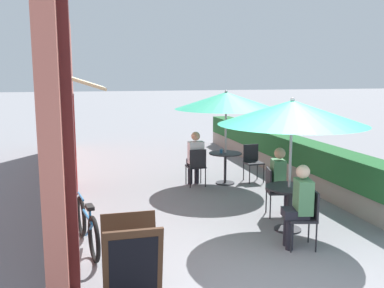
% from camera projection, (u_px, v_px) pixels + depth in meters
% --- Properties ---
extents(ground_plane, '(120.00, 120.00, 0.00)m').
position_uv_depth(ground_plane, '(271.00, 279.00, 5.36)').
color(ground_plane, gray).
extents(cafe_facade_wall, '(0.98, 11.07, 4.20)m').
position_uv_depth(cafe_facade_wall, '(65.00, 94.00, 9.54)').
color(cafe_facade_wall, '#C66B5B').
rests_on(cafe_facade_wall, ground_plane).
extents(planter_hedge, '(0.60, 10.07, 1.01)m').
position_uv_depth(planter_hedge, '(279.00, 152.00, 11.15)').
color(planter_hedge, gray).
rests_on(planter_hedge, ground_plane).
extents(patio_table_near, '(0.76, 0.76, 0.73)m').
position_uv_depth(patio_table_near, '(289.00, 199.00, 6.96)').
color(patio_table_near, '#28282D').
rests_on(patio_table_near, ground_plane).
extents(patio_umbrella_near, '(2.36, 2.36, 2.18)m').
position_uv_depth(patio_umbrella_near, '(292.00, 112.00, 6.73)').
color(patio_umbrella_near, '#B7B7BC').
rests_on(patio_umbrella_near, ground_plane).
extents(cafe_chair_near_left, '(0.48, 0.48, 0.87)m').
position_uv_depth(cafe_chair_near_left, '(274.00, 188.00, 7.67)').
color(cafe_chair_near_left, '#232328').
rests_on(cafe_chair_near_left, ground_plane).
extents(seated_patron_near_left, '(0.46, 0.40, 1.25)m').
position_uv_depth(seated_patron_near_left, '(281.00, 179.00, 7.65)').
color(seated_patron_near_left, '#23232D').
rests_on(seated_patron_near_left, ground_plane).
extents(cafe_chair_near_right, '(0.48, 0.48, 0.87)m').
position_uv_depth(cafe_chair_near_right, '(306.00, 214.00, 6.25)').
color(cafe_chair_near_right, '#232328').
rests_on(cafe_chair_near_right, ground_plane).
extents(seated_patron_near_right, '(0.46, 0.40, 1.25)m').
position_uv_depth(seated_patron_near_right, '(299.00, 203.00, 6.22)').
color(seated_patron_near_right, '#23232D').
rests_on(seated_patron_near_right, ground_plane).
extents(patio_table_mid, '(0.76, 0.76, 0.73)m').
position_uv_depth(patio_table_mid, '(225.00, 161.00, 9.95)').
color(patio_table_mid, '#28282D').
rests_on(patio_table_mid, ground_plane).
extents(patio_umbrella_mid, '(2.36, 2.36, 2.18)m').
position_uv_depth(patio_umbrella_mid, '(226.00, 101.00, 9.72)').
color(patio_umbrella_mid, '#B7B7BC').
rests_on(patio_umbrella_mid, ground_plane).
extents(cafe_chair_mid_left, '(0.41, 0.41, 0.87)m').
position_uv_depth(cafe_chair_mid_left, '(197.00, 164.00, 9.68)').
color(cafe_chair_mid_left, '#232328').
rests_on(cafe_chair_mid_left, ground_plane).
extents(seated_patron_mid_left, '(0.34, 0.41, 1.25)m').
position_uv_depth(seated_patron_mid_left, '(195.00, 156.00, 9.76)').
color(seated_patron_mid_left, '#23232D').
rests_on(seated_patron_mid_left, ground_plane).
extents(cafe_chair_mid_right, '(0.41, 0.41, 0.87)m').
position_uv_depth(cafe_chair_mid_right, '(252.00, 160.00, 10.22)').
color(cafe_chair_mid_right, '#232328').
rests_on(cafe_chair_mid_right, ground_plane).
extents(coffee_cup_mid, '(0.07, 0.07, 0.09)m').
position_uv_depth(coffee_cup_mid, '(221.00, 151.00, 9.89)').
color(coffee_cup_mid, teal).
rests_on(coffee_cup_mid, patio_table_mid).
extents(bicycle_leaning, '(0.32, 1.66, 0.73)m').
position_uv_depth(bicycle_leaning, '(87.00, 226.00, 6.26)').
color(bicycle_leaning, black).
rests_on(bicycle_leaning, ground_plane).
extents(menu_board, '(0.66, 0.64, 0.94)m').
position_uv_depth(menu_board, '(131.00, 261.00, 4.79)').
color(menu_board, '#422819').
rests_on(menu_board, ground_plane).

